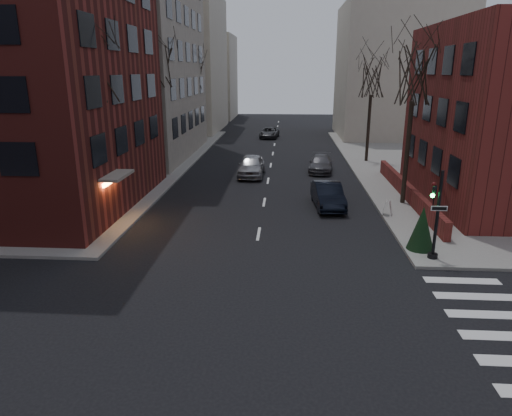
{
  "coord_description": "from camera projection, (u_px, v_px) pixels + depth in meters",
  "views": [
    {
      "loc": [
        1.35,
        -10.41,
        8.22
      ],
      "look_at": [
        -0.01,
        10.07,
        2.0
      ],
      "focal_mm": 32.0,
      "sensor_mm": 36.0,
      "label": 1
    }
  ],
  "objects": [
    {
      "name": "building_distant_la",
      "position": [
        170.0,
        64.0,
        63.27
      ],
      "size": [
        14.0,
        16.0,
        18.0
      ],
      "primitive_type": "cube",
      "color": "#B9B09C",
      "rests_on": "ground"
    },
    {
      "name": "sandwich_board",
      "position": [
        388.0,
        208.0,
        26.45
      ],
      "size": [
        0.52,
        0.62,
        0.84
      ],
      "primitive_type": "cube",
      "rotation": [
        0.0,
        0.0,
        -0.32
      ],
      "color": "white",
      "rests_on": "sidewalk_far_right"
    },
    {
      "name": "ground",
      "position": [
        232.0,
        385.0,
        12.41
      ],
      "size": [
        160.0,
        160.0,
        0.0
      ],
      "primitive_type": "plane",
      "color": "black",
      "rests_on": "ground"
    },
    {
      "name": "building_left_tan",
      "position": [
        89.0,
        4.0,
        41.9
      ],
      "size": [
        18.0,
        18.0,
        28.0
      ],
      "primitive_type": "cube",
      "color": "#A09484",
      "rests_on": "ground"
    },
    {
      "name": "tree_left_c",
      "position": [
        193.0,
        72.0,
        48.84
      ],
      "size": [
        3.96,
        3.96,
        9.72
      ],
      "color": "#2D231C",
      "rests_on": "sidewalk_far_left"
    },
    {
      "name": "evergreen_shrub",
      "position": [
        422.0,
        228.0,
        21.16
      ],
      "size": [
        1.46,
        1.46,
        2.07
      ],
      "primitive_type": "cone",
      "rotation": [
        0.0,
        0.0,
        0.2
      ],
      "color": "black",
      "rests_on": "sidewalk_far_right"
    },
    {
      "name": "tree_right_b",
      "position": [
        372.0,
        78.0,
        40.21
      ],
      "size": [
        3.74,
        3.74,
        9.18
      ],
      "color": "#2D231C",
      "rests_on": "sidewalk_far_right"
    },
    {
      "name": "car_lane_gray",
      "position": [
        321.0,
        164.0,
        38.35
      ],
      "size": [
        2.37,
        4.79,
        1.34
      ],
      "primitive_type": "imported",
      "rotation": [
        0.0,
        0.0,
        -0.11
      ],
      "color": "#444449",
      "rests_on": "ground"
    },
    {
      "name": "car_lane_silver",
      "position": [
        251.0,
        166.0,
        36.73
      ],
      "size": [
        2.06,
        4.97,
        1.68
      ],
      "primitive_type": "imported",
      "rotation": [
        0.0,
        0.0,
        -0.02
      ],
      "color": "#95969A",
      "rests_on": "ground"
    },
    {
      "name": "traffic_signal",
      "position": [
        435.0,
        221.0,
        19.94
      ],
      "size": [
        0.76,
        0.44,
        4.0
      ],
      "color": "black",
      "rests_on": "sidewalk_far_right"
    },
    {
      "name": "building_distant_lb",
      "position": [
        206.0,
        77.0,
        79.96
      ],
      "size": [
        10.0,
        12.0,
        14.0
      ],
      "primitive_type": "cube",
      "color": "#B9B09C",
      "rests_on": "ground"
    },
    {
      "name": "building_distant_ra",
      "position": [
        397.0,
        72.0,
        56.88
      ],
      "size": [
        14.0,
        14.0,
        16.0
      ],
      "primitive_type": "cube",
      "color": "#B9B09C",
      "rests_on": "ground"
    },
    {
      "name": "car_lane_far",
      "position": [
        269.0,
        133.0,
        57.6
      ],
      "size": [
        2.55,
        4.81,
        1.29
      ],
      "primitive_type": "imported",
      "rotation": [
        0.0,
        0.0,
        -0.09
      ],
      "color": "#39393D",
      "rests_on": "ground"
    },
    {
      "name": "parked_sedan",
      "position": [
        328.0,
        195.0,
        28.34
      ],
      "size": [
        1.98,
        4.77,
        1.53
      ],
      "primitive_type": "imported",
      "rotation": [
        0.0,
        0.0,
        0.08
      ],
      "color": "black",
      "rests_on": "ground"
    },
    {
      "name": "streetlamp_far",
      "position": [
        203.0,
        107.0,
        51.81
      ],
      "size": [
        0.36,
        0.36,
        6.28
      ],
      "color": "black",
      "rests_on": "sidewalk_far_left"
    },
    {
      "name": "tree_left_a",
      "position": [
        94.0,
        65.0,
        23.88
      ],
      "size": [
        4.18,
        4.18,
        10.26
      ],
      "color": "#2D231C",
      "rests_on": "sidewalk_far_left"
    },
    {
      "name": "streetlamp_near",
      "position": [
        153.0,
        128.0,
        32.71
      ],
      "size": [
        0.36,
        0.36,
        6.28
      ],
      "color": "black",
      "rests_on": "sidewalk_far_left"
    },
    {
      "name": "tree_right_a",
      "position": [
        415.0,
        73.0,
        26.71
      ],
      "size": [
        3.96,
        3.96,
        9.72
      ],
      "color": "#2D231C",
      "rests_on": "sidewalk_far_right"
    },
    {
      "name": "tree_left_b",
      "position": [
        156.0,
        61.0,
        35.21
      ],
      "size": [
        4.4,
        4.4,
        10.8
      ],
      "color": "#2D231C",
      "rests_on": "sidewalk_far_left"
    },
    {
      "name": "low_wall_right",
      "position": [
        407.0,
        191.0,
        29.77
      ],
      "size": [
        0.35,
        16.0,
        1.0
      ],
      "primitive_type": "cube",
      "color": "maroon",
      "rests_on": "sidewalk_far_right"
    }
  ]
}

